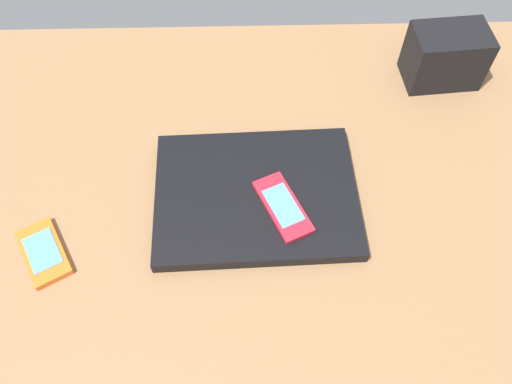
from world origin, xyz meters
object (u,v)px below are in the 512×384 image
at_px(laptop_closed, 256,195).
at_px(desk_organizer, 445,56).
at_px(cell_phone_on_laptop, 283,207).
at_px(key_ring, 488,52).
at_px(cell_phone_on_desk, 44,252).

xyz_separation_m(laptop_closed, desk_organizer, (0.36, 0.27, 0.04)).
xyz_separation_m(cell_phone_on_laptop, key_ring, (0.43, 0.37, -0.02)).
height_order(cell_phone_on_desk, key_ring, cell_phone_on_desk).
bearing_deg(cell_phone_on_desk, laptop_closed, 15.84).
bearing_deg(laptop_closed, cell_phone_on_desk, -165.95).
bearing_deg(cell_phone_on_desk, desk_organizer, 27.93).
bearing_deg(key_ring, desk_organizer, -150.37).
height_order(desk_organizer, key_ring, desk_organizer).
bearing_deg(cell_phone_on_laptop, desk_organizer, 43.75).
bearing_deg(cell_phone_on_laptop, laptop_closed, 141.75).
height_order(cell_phone_on_laptop, key_ring, cell_phone_on_laptop).
bearing_deg(desk_organizer, key_ring, 24.79).
distance_m(desk_organizer, key_ring, 0.14).
relative_size(laptop_closed, cell_phone_on_desk, 2.67).
relative_size(cell_phone_on_desk, key_ring, 3.47).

